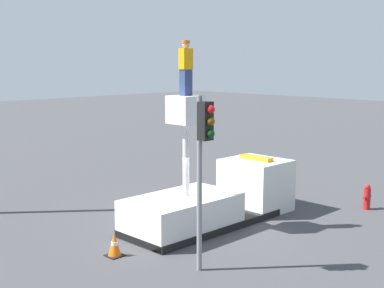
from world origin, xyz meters
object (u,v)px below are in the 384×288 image
bucket_truck (215,200)px  traffic_cone_rear (115,245)px  traffic_light_pole (204,149)px  worker (186,68)px  fire_hydrant (367,197)px

bucket_truck → traffic_cone_rear: size_ratio=9.78×
bucket_truck → traffic_light_pole: (-3.53, -2.84, 2.55)m
worker → traffic_light_pole: 4.08m
traffic_cone_rear → fire_hydrant: bearing=-15.7°
fire_hydrant → traffic_cone_rear: (-9.85, 2.76, -0.15)m
traffic_light_pole → fire_hydrant: 9.31m
worker → traffic_light_pole: worker is taller
worker → traffic_cone_rear: (-3.11, -0.22, -5.06)m
worker → traffic_light_pole: (-2.11, -2.84, -2.03)m
fire_hydrant → traffic_light_pole: bearing=179.1°
traffic_light_pole → fire_hydrant: traffic_light_pole is taller
bucket_truck → worker: bearing=180.0°
traffic_light_pole → traffic_cone_rear: size_ratio=6.82×
bucket_truck → fire_hydrant: 6.11m
worker → traffic_light_pole: bearing=-126.6°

